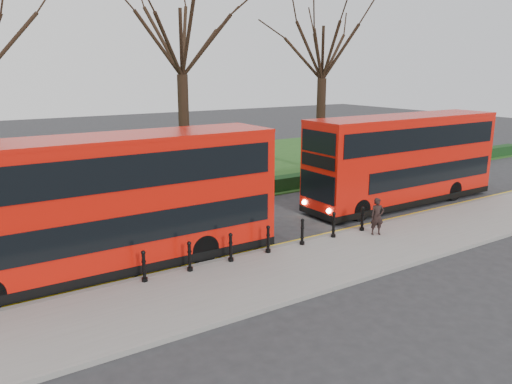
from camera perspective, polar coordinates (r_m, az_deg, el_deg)
ground at (r=19.86m, az=-0.87°, el=-6.16°), size 120.00×120.00×0.00m
pavement at (r=17.53m, az=4.41°, el=-8.73°), size 60.00×4.00×0.15m
kerb at (r=19.04m, az=0.74°, el=-6.81°), size 60.00×0.25×0.16m
grass_verge at (r=33.07m, az=-14.82°, el=1.59°), size 60.00×18.00×0.06m
hedge at (r=25.50m, az=-9.02°, el=-0.84°), size 60.00×0.90×0.80m
yellow_line_outer at (r=19.30m, az=0.24°, el=-6.74°), size 60.00×0.10×0.01m
yellow_line_inner at (r=19.46m, az=-0.08°, el=-6.57°), size 60.00×0.10×0.01m
tree_mid at (r=28.48m, az=-8.58°, el=17.39°), size 7.59×7.59×11.85m
tree_right at (r=33.88m, az=7.66°, el=16.15°), size 7.23×7.23×11.30m
bollard_row at (r=18.59m, az=1.40°, el=-5.46°), size 9.78×0.15×1.00m
bus_lead at (r=17.62m, az=-16.14°, el=-1.35°), size 11.68×2.68×4.65m
bus_rear at (r=26.65m, az=16.48°, el=3.53°), size 11.37×2.61×4.52m
pedestrian at (r=21.07m, az=13.69°, el=-2.73°), size 0.67×0.57×1.55m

